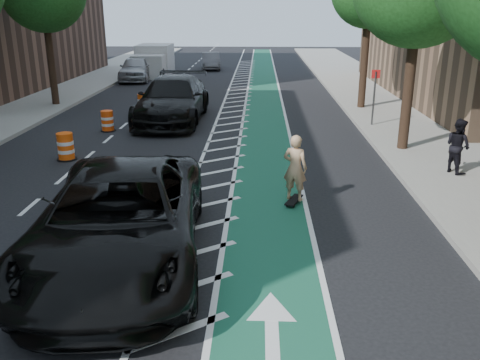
{
  "coord_description": "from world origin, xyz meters",
  "views": [
    {
      "loc": [
        2.75,
        -9.65,
        4.93
      ],
      "look_at": [
        2.32,
        1.58,
        1.1
      ],
      "focal_mm": 38.0,
      "sensor_mm": 36.0,
      "label": 1
    }
  ],
  "objects_px": {
    "skateboarder": "(295,168)",
    "suv_near": "(120,218)",
    "suv_far": "(173,100)",
    "barrel_a": "(66,147)"
  },
  "relations": [
    {
      "from": "skateboarder",
      "to": "barrel_a",
      "type": "bearing_deg",
      "value": -5.38
    },
    {
      "from": "skateboarder",
      "to": "suv_near",
      "type": "distance_m",
      "value": 5.01
    },
    {
      "from": "skateboarder",
      "to": "suv_near",
      "type": "relative_size",
      "value": 0.26
    },
    {
      "from": "suv_far",
      "to": "barrel_a",
      "type": "bearing_deg",
      "value": -111.55
    },
    {
      "from": "skateboarder",
      "to": "suv_far",
      "type": "xyz_separation_m",
      "value": [
        -4.87,
        10.16,
        -0.01
      ]
    },
    {
      "from": "barrel_a",
      "to": "skateboarder",
      "type": "bearing_deg",
      "value": -26.95
    },
    {
      "from": "skateboarder",
      "to": "suv_near",
      "type": "height_order",
      "value": "suv_near"
    },
    {
      "from": "skateboarder",
      "to": "barrel_a",
      "type": "xyz_separation_m",
      "value": [
        -7.5,
        3.81,
        -0.56
      ]
    },
    {
      "from": "barrel_a",
      "to": "suv_near",
      "type": "bearing_deg",
      "value": -62.16
    },
    {
      "from": "suv_far",
      "to": "suv_near",
      "type": "bearing_deg",
      "value": -84.11
    }
  ]
}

